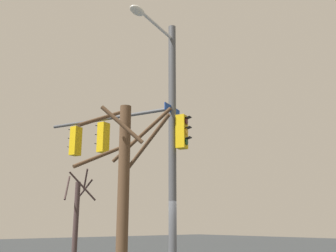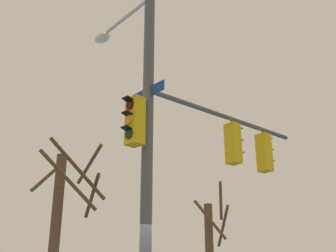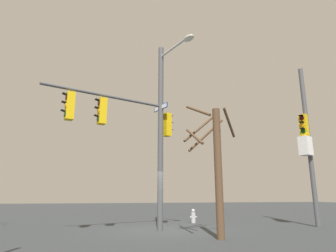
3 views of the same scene
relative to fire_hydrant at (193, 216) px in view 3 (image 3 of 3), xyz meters
name	(u,v)px [view 3 (image 3 of 3)]	position (x,y,z in m)	size (l,w,h in m)	color
ground_plane	(164,230)	(-2.19, -2.89, -0.34)	(80.00, 80.00, 0.00)	#33383B
main_signal_pole_assembly	(144,119)	(-3.23, -3.38, 4.45)	(6.08, 2.94, 8.58)	#4C4F54
secondary_pole_assembly	(307,141)	(5.08, -3.19, 3.77)	(0.84, 0.69, 8.09)	#4C4F54
fire_hydrant	(193,216)	(0.00, 0.00, 0.00)	(0.38, 0.24, 0.73)	#B2B2B7
bare_tree_across_street	(215,162)	(-0.85, -5.78, 2.31)	(1.95, 2.19, 4.91)	brown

